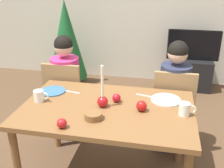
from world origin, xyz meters
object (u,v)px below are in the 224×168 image
mug_right (185,109)px  apple_by_left_plate (62,123)px  chair_left (66,95)px  chair_right (173,105)px  plate_left (53,91)px  apple_by_right_mug (116,98)px  tv_stand (190,74)px  plate_right (166,100)px  person_right_child (173,99)px  christmas_tree (66,40)px  person_left_child (67,89)px  bowl_walnuts (93,116)px  tv (193,45)px  mug_left (39,96)px  dining_table (107,116)px  candle_centerpiece (103,98)px  apple_near_candle (142,106)px

mug_right → apple_by_left_plate: mug_right is taller
chair_left → chair_right: size_ratio=1.00×
plate_left → apple_by_right_mug: 0.62m
tv_stand → plate_right: plate_right is taller
person_right_child → christmas_tree: christmas_tree is taller
chair_left → plate_right: size_ratio=3.53×
mug_right → tv_stand: bearing=84.3°
person_left_child → bowl_walnuts: person_left_child is taller
tv → bowl_walnuts: (-0.90, -2.51, 0.07)m
bowl_walnuts → mug_left: bearing=159.9°
tv → mug_right: size_ratio=6.06×
plate_left → person_right_child: bearing=22.2°
person_right_child → mug_left: size_ratio=9.00×
mug_left → bowl_walnuts: mug_left is taller
tv_stand → mug_right: 2.39m
dining_table → apple_by_left_plate: 0.46m
tv_stand → christmas_tree: (-1.96, -0.23, 0.51)m
chair_right → plate_left: (-1.10, -0.42, 0.24)m
mug_right → apple_by_right_mug: size_ratio=1.77×
christmas_tree → candle_centerpiece: size_ratio=4.08×
chair_left → person_right_child: person_right_child is taller
dining_table → tv_stand: size_ratio=2.19×
chair_right → tv: tv is taller
plate_right → apple_near_candle: bearing=-129.8°
chair_left → chair_right: (1.15, 0.00, 0.00)m
person_right_child → apple_by_left_plate: 1.30m
christmas_tree → apple_by_left_plate: size_ratio=20.01×
chair_left → person_right_child: bearing=1.6°
apple_by_left_plate → person_right_child: bearing=51.8°
christmas_tree → mug_right: (1.73, -2.08, 0.05)m
tv_stand → person_left_child: bearing=-131.0°
person_right_child → apple_by_right_mug: person_right_child is taller
mug_right → apple_by_right_mug: 0.57m
chair_left → tv_stand: size_ratio=1.41×
person_left_child → person_right_child: bearing=0.0°
tv_stand → apple_by_left_plate: (-1.09, -2.67, 0.55)m
dining_table → bowl_walnuts: size_ratio=10.44×
candle_centerpiece → bowl_walnuts: candle_centerpiece is taller
dining_table → person_right_child: 0.85m
person_right_child → apple_near_candle: person_right_child is taller
mug_right → apple_by_right_mug: bearing=168.1°
plate_left → tv: bearing=56.5°
apple_by_right_mug → apple_near_candle: bearing=-27.1°
dining_table → apple_by_right_mug: size_ratio=19.07×
candle_centerpiece → plate_left: bearing=160.1°
mug_left → apple_by_left_plate: bearing=-46.4°
plate_right → apple_near_candle: 0.29m
dining_table → plate_right: (0.47, 0.22, 0.09)m
chair_left → apple_by_right_mug: chair_left is taller
chair_left → apple_near_candle: bearing=-35.0°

